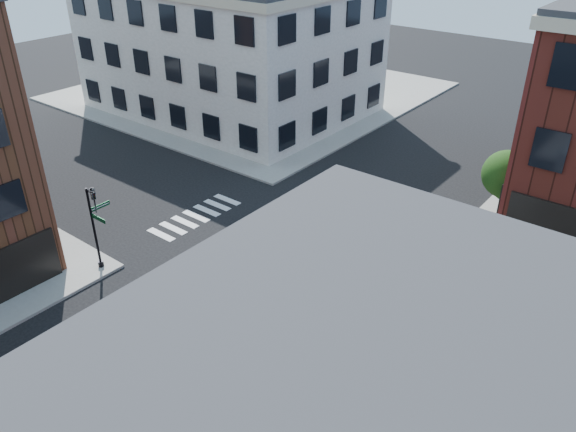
# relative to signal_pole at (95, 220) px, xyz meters

# --- Properties ---
(ground) EXTENTS (120.00, 120.00, 0.00)m
(ground) POSITION_rel_signal_pole_xyz_m (6.72, 6.68, -2.86)
(ground) COLOR black
(ground) RESTS_ON ground
(sidewalk_nw) EXTENTS (30.00, 30.00, 0.15)m
(sidewalk_nw) POSITION_rel_signal_pole_xyz_m (-14.28, 27.68, -2.78)
(sidewalk_nw) COLOR gray
(sidewalk_nw) RESTS_ON ground
(building_nw) EXTENTS (22.00, 16.00, 11.00)m
(building_nw) POSITION_rel_signal_pole_xyz_m (-12.28, 22.68, 2.64)
(building_nw) COLOR beige
(building_nw) RESTS_ON ground
(tree_near) EXTENTS (2.69, 2.69, 4.49)m
(tree_near) POSITION_rel_signal_pole_xyz_m (14.28, 16.65, 0.30)
(tree_near) COLOR black
(tree_near) RESTS_ON ground
(tree_far) EXTENTS (2.43, 2.43, 4.07)m
(tree_far) POSITION_rel_signal_pole_xyz_m (14.28, 22.65, 0.02)
(tree_far) COLOR black
(tree_far) RESTS_ON ground
(signal_pole) EXTENTS (1.29, 1.24, 4.60)m
(signal_pole) POSITION_rel_signal_pole_xyz_m (0.00, 0.00, 0.00)
(signal_pole) COLOR black
(signal_pole) RESTS_ON ground
(box_truck) EXTENTS (8.69, 2.91, 3.89)m
(box_truck) POSITION_rel_signal_pole_xyz_m (19.61, 4.62, -0.83)
(box_truck) COLOR silver
(box_truck) RESTS_ON ground
(traffic_cone) EXTENTS (0.44, 0.44, 0.65)m
(traffic_cone) POSITION_rel_signal_pole_xyz_m (3.87, 1.84, -2.54)
(traffic_cone) COLOR #E8520A
(traffic_cone) RESTS_ON ground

